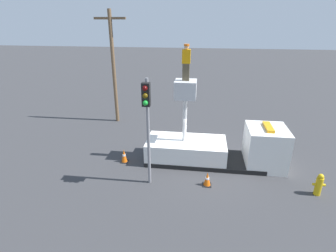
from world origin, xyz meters
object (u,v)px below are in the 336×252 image
at_px(bucket_truck, 218,148).
at_px(traffic_cone_curbside, 207,179).
at_px(traffic_cone_rear, 124,156).
at_px(utility_pole, 113,65).
at_px(traffic_light_pole, 147,113).
at_px(worker, 186,63).
at_px(fire_hydrant, 319,185).

relative_size(bucket_truck, traffic_cone_curbside, 10.47).
xyz_separation_m(traffic_cone_rear, utility_pole, (-2.33, 6.07, 3.95)).
distance_m(traffic_light_pole, traffic_cone_curbside, 4.30).
bearing_deg(utility_pole, traffic_cone_curbside, -48.18).
bearing_deg(worker, fire_hydrant, -20.51).
distance_m(bucket_truck, worker, 4.87).
bearing_deg(bucket_truck, traffic_cone_rear, -172.40).
bearing_deg(worker, bucket_truck, 0.00).
bearing_deg(bucket_truck, fire_hydrant, -27.90).
bearing_deg(utility_pole, bucket_truck, -36.11).
bearing_deg(fire_hydrant, traffic_cone_rear, 170.10).
height_order(bucket_truck, fire_hydrant, bucket_truck).
xyz_separation_m(worker, traffic_cone_curbside, (1.29, -2.28, -5.06)).
height_order(traffic_cone_curbside, utility_pole, utility_pole).
height_order(traffic_light_pole, fire_hydrant, traffic_light_pole).
height_order(fire_hydrant, traffic_cone_rear, fire_hydrant).
height_order(traffic_light_pole, traffic_cone_rear, traffic_light_pole).
bearing_deg(traffic_cone_curbside, bucket_truck, 76.89).
relative_size(worker, fire_hydrant, 1.64).
xyz_separation_m(traffic_cone_rear, traffic_cone_curbside, (4.54, -1.60, -0.04)).
bearing_deg(worker, traffic_cone_rear, -168.23).
bearing_deg(traffic_light_pole, fire_hydrant, 1.67).
distance_m(worker, traffic_cone_curbside, 5.70).
bearing_deg(traffic_light_pole, traffic_cone_curbside, 5.66).
height_order(worker, traffic_cone_rear, worker).
bearing_deg(bucket_truck, worker, 180.00).
relative_size(bucket_truck, traffic_cone_rear, 9.51).
bearing_deg(bucket_truck, utility_pole, 143.89).
distance_m(traffic_light_pole, traffic_cone_rear, 4.15).
bearing_deg(fire_hydrant, traffic_light_pole, -178.33).
height_order(bucket_truck, traffic_cone_rear, bucket_truck).
relative_size(fire_hydrant, traffic_cone_rear, 1.38).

